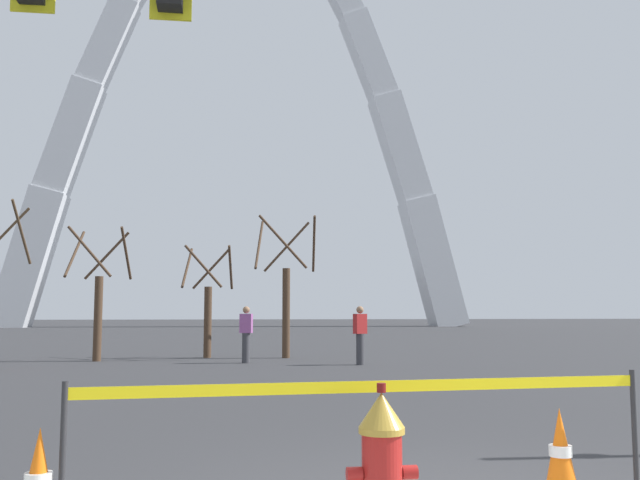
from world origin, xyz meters
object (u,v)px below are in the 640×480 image
Objects in this scene: traffic_cone_by_hydrant at (561,459)px; pedestrian_standing_center at (360,335)px; monument_arch at (241,126)px; pedestrian_walking_left at (246,334)px; fire_hydrant at (382,466)px.

pedestrian_standing_center is at bearing 84.90° from traffic_cone_by_hydrant.
monument_arch reaches higher than pedestrian_walking_left.
fire_hydrant is 15.54m from pedestrian_walking_left.
pedestrian_walking_left is at bearing 160.24° from pedestrian_standing_center.
pedestrian_standing_center is (3.06, -1.10, 0.00)m from pedestrian_walking_left.
monument_arch is 49.51m from pedestrian_walking_left.
monument_arch is at bearing 89.47° from fire_hydrant.
monument_arch reaches higher than fire_hydrant.
pedestrian_walking_left reaches higher than fire_hydrant.
fire_hydrant is 0.62× the size of pedestrian_standing_center.
pedestrian_standing_center is (2.73, 14.43, 0.35)m from fire_hydrant.
pedestrian_walking_left reaches higher than traffic_cone_by_hydrant.
pedestrian_standing_center reaches higher than traffic_cone_by_hydrant.
pedestrian_walking_left and pedestrian_standing_center have the same top height.
pedestrian_walking_left is 3.25m from pedestrian_standing_center.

